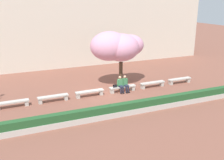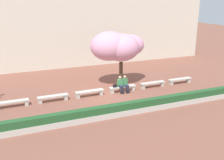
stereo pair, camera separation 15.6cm
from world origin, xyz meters
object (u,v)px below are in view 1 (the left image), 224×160
stone_bench_center (90,92)px  stone_bench_near_east (123,88)px  person_seated_left (120,84)px  person_seated_right (125,83)px  stone_bench_west_end (12,103)px  stone_bench_east_end (152,84)px  stone_bench_far_east (180,80)px  handbag (115,86)px  cherry_tree_main (118,47)px  stone_bench_near_west (53,98)px

stone_bench_center → stone_bench_near_east: 2.72m
person_seated_left → person_seated_right: 0.43m
stone_bench_west_end → stone_bench_near_east: same height
stone_bench_east_end → stone_bench_near_east: bearing=180.0°
stone_bench_far_east → person_seated_left: 5.66m
person_seated_left → handbag: size_ratio=3.81×
stone_bench_center → person_seated_left: 2.54m
handbag → cherry_tree_main: 3.30m
stone_bench_center → stone_bench_near_west: bearing=180.0°
stone_bench_far_east → person_seated_right: size_ratio=1.67×
stone_bench_near_east → stone_bench_east_end: bearing=0.0°
stone_bench_east_end → cherry_tree_main: size_ratio=0.47×
stone_bench_near_west → person_seated_left: size_ratio=1.67×
stone_bench_east_end → handbag: size_ratio=6.37×
stone_bench_west_end → stone_bench_center: (5.43, 0.00, 0.00)m
stone_bench_center → person_seated_right: (2.94, -0.05, 0.39)m
stone_bench_near_west → stone_bench_center: (2.72, 0.00, 0.00)m
stone_bench_east_end → person_seated_left: 2.95m
person_seated_left → cherry_tree_main: cherry_tree_main is taller
stone_bench_near_west → cherry_tree_main: 6.64m
stone_bench_east_end → handbag: 3.39m
stone_bench_west_end → cherry_tree_main: bearing=10.5°
stone_bench_east_end → stone_bench_far_east: bearing=0.0°
stone_bench_near_west → stone_bench_near_east: bearing=0.0°
stone_bench_center → cherry_tree_main: cherry_tree_main is taller
stone_bench_west_end → person_seated_right: size_ratio=1.67×
handbag → person_seated_right: bearing=-1.8°
stone_bench_near_west → cherry_tree_main: bearing=15.4°
stone_bench_east_end → cherry_tree_main: (-2.44, 1.57, 3.00)m
stone_bench_near_west → person_seated_left: bearing=-0.6°
stone_bench_near_east → cherry_tree_main: bearing=80.0°
stone_bench_far_east → stone_bench_near_west: bearing=180.0°
stone_bench_near_east → person_seated_left: 0.44m
cherry_tree_main → stone_bench_center: bearing=-152.4°
stone_bench_near_east → handbag: size_ratio=6.37×
stone_bench_west_end → stone_bench_near_west: size_ratio=1.00×
stone_bench_center → stone_bench_near_east: size_ratio=1.00×
stone_bench_near_east → stone_bench_east_end: 2.72m
person_seated_right → stone_bench_east_end: bearing=1.2°
stone_bench_near_west → stone_bench_east_end: (8.15, 0.00, 0.00)m
stone_bench_near_west → stone_bench_center: bearing=0.0°
stone_bench_near_west → stone_bench_east_end: bearing=0.0°
stone_bench_near_east → person_seated_right: (0.22, -0.05, 0.39)m
stone_bench_west_end → stone_bench_near_east: (8.15, 0.00, 0.00)m
stone_bench_far_east → handbag: handbag is taller
stone_bench_west_end → stone_bench_near_east: 8.15m
stone_bench_near_west → stone_bench_west_end: bearing=180.0°
stone_bench_far_east → person_seated_right: bearing=-179.4°
stone_bench_near_east → stone_bench_far_east: bearing=0.0°
stone_bench_west_end → stone_bench_far_east: size_ratio=1.00×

